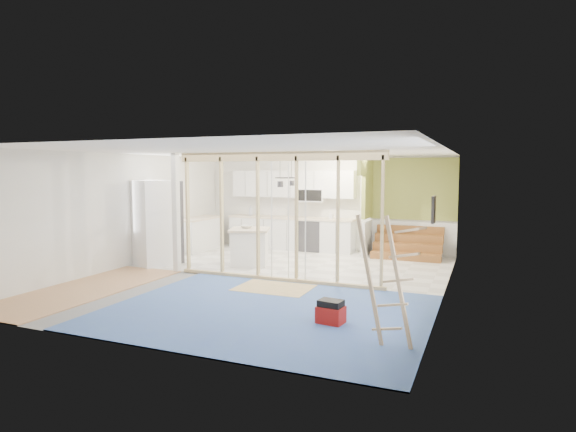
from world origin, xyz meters
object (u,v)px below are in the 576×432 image
at_px(island, 250,247).
at_px(toolbox, 331,313).
at_px(fridge, 154,223).
at_px(ladder, 388,281).

distance_m(island, toolbox, 4.61).
xyz_separation_m(fridge, island, (2.11, 0.80, -0.57)).
relative_size(fridge, ladder, 1.21).
bearing_deg(fridge, island, 44.82).
height_order(fridge, toolbox, fridge).
xyz_separation_m(island, toolbox, (3.06, -3.44, -0.26)).
bearing_deg(fridge, ladder, -3.82).
bearing_deg(toolbox, island, 139.50).
relative_size(island, toolbox, 2.78).
bearing_deg(toolbox, ladder, -24.56).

